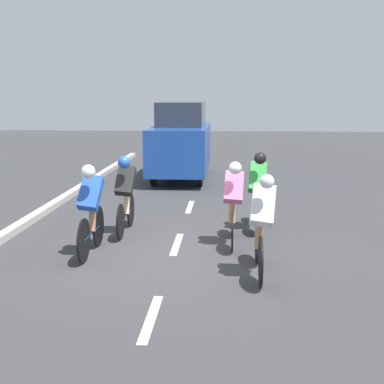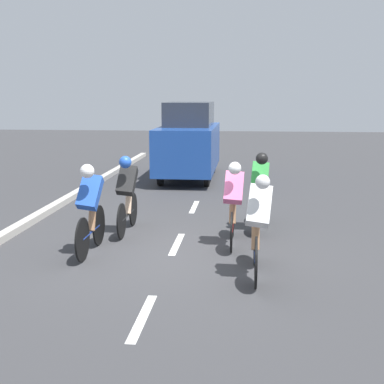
# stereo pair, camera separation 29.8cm
# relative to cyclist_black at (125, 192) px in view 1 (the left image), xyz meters

# --- Properties ---
(ground_plane) EXTENTS (60.00, 60.00, 0.00)m
(ground_plane) POSITION_rel_cyclist_black_xyz_m (-1.04, 1.11, -0.80)
(ground_plane) COLOR #38383A
(lane_stripe_near) EXTENTS (0.12, 1.40, 0.01)m
(lane_stripe_near) POSITION_rel_cyclist_black_xyz_m (-1.04, 3.89, -0.80)
(lane_stripe_near) COLOR white
(lane_stripe_near) RESTS_ON ground
(lane_stripe_mid) EXTENTS (0.12, 1.40, 0.01)m
(lane_stripe_mid) POSITION_rel_cyclist_black_xyz_m (-1.04, 0.69, -0.80)
(lane_stripe_mid) COLOR white
(lane_stripe_mid) RESTS_ON ground
(lane_stripe_far) EXTENTS (0.12, 1.40, 0.01)m
(lane_stripe_far) POSITION_rel_cyclist_black_xyz_m (-1.04, -2.51, -0.80)
(lane_stripe_far) COLOR white
(lane_stripe_far) RESTS_ON ground
(curb) EXTENTS (0.20, 27.01, 0.14)m
(curb) POSITION_rel_cyclist_black_xyz_m (2.16, 0.69, -0.73)
(curb) COLOR #B7B2A8
(curb) RESTS_ON ground
(cyclist_black) EXTENTS (0.37, 1.70, 1.52)m
(cyclist_black) POSITION_rel_cyclist_black_xyz_m (0.00, 0.00, 0.00)
(cyclist_black) COLOR black
(cyclist_black) RESTS_ON ground
(cyclist_green) EXTENTS (0.38, 1.61, 1.55)m
(cyclist_green) POSITION_rel_cyclist_black_xyz_m (-2.50, -0.50, 0.03)
(cyclist_green) COLOR black
(cyclist_green) RESTS_ON ground
(cyclist_white) EXTENTS (0.39, 1.75, 1.55)m
(cyclist_white) POSITION_rel_cyclist_black_xyz_m (-2.43, 2.28, -0.01)
(cyclist_white) COLOR black
(cyclist_white) RESTS_ON ground
(cyclist_blue) EXTENTS (0.39, 1.67, 1.55)m
(cyclist_blue) POSITION_rel_cyclist_black_xyz_m (0.30, 1.43, 0.00)
(cyclist_blue) COLOR black
(cyclist_blue) RESTS_ON ground
(cyclist_pink) EXTENTS (0.36, 1.70, 1.51)m
(cyclist_pink) POSITION_rel_cyclist_black_xyz_m (-2.03, 0.64, -0.02)
(cyclist_pink) COLOR black
(cyclist_pink) RESTS_ON ground
(support_car) EXTENTS (1.70, 4.45, 2.39)m
(support_car) POSITION_rel_cyclist_black_xyz_m (-0.45, -6.86, 0.37)
(support_car) COLOR black
(support_car) RESTS_ON ground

